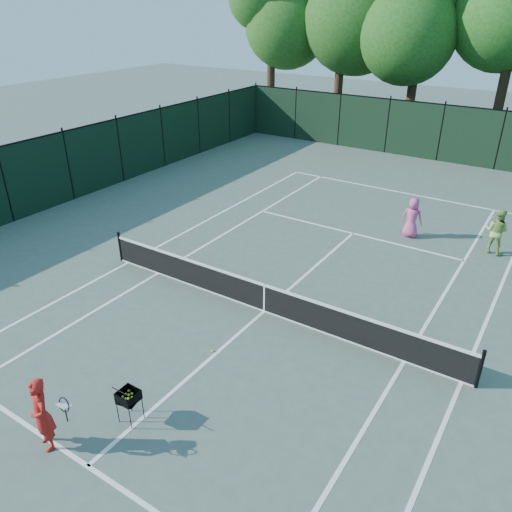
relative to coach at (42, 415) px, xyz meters
The scene contains 18 objects.
ground 6.61m from the coach, 80.80° to the left, with size 90.00×90.00×0.00m, color #4A5A4F.
sideline_doubles_left 7.89m from the coach, 124.42° to the left, with size 0.10×23.77×0.01m, color white.
sideline_doubles_right 9.23m from the coach, 44.73° to the left, with size 0.10×23.77×0.01m, color white.
sideline_singles_left 7.21m from the coach, 115.35° to the left, with size 0.10×23.77×0.01m, color white.
sideline_singles_right 8.32m from the coach, 51.42° to the left, with size 0.10×23.77×0.01m, color white.
baseline_far 18.41m from the coach, 86.73° to the left, with size 10.97×0.10×0.01m, color white.
service_line_near 1.34m from the coach, ahead, with size 8.23×0.10×0.01m, color white.
service_line_far 12.94m from the coach, 85.34° to the left, with size 8.23×0.10×0.01m, color white.
center_service_line 6.61m from the coach, 80.80° to the left, with size 0.10×12.80×0.01m, color white.
tennis_net 6.57m from the coach, 80.80° to the left, with size 11.69×0.09×1.06m.
fence_far 24.50m from the coach, 87.55° to the left, with size 24.00×0.05×3.00m, color black.
fence_left 12.74m from the coach, 149.41° to the left, with size 0.05×36.00×3.00m, color black.
tree_2 29.17m from the coach, 93.95° to the left, with size 6.00×6.00×12.40m.
coach is the anchor object (origin of this frame).
player_pink 14.12m from the coach, 77.94° to the left, with size 0.75×0.50×1.53m.
player_green 15.23m from the coach, 67.55° to the left, with size 0.91×0.78×1.64m.
ball_hopper 1.67m from the coach, 57.60° to the left, with size 0.48×0.48×0.78m.
loose_ball_midcourt 4.35m from the coach, 77.42° to the left, with size 0.07×0.07×0.07m, color #C1E02E.
Camera 1 is at (6.36, -10.22, 8.02)m, focal length 35.00 mm.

